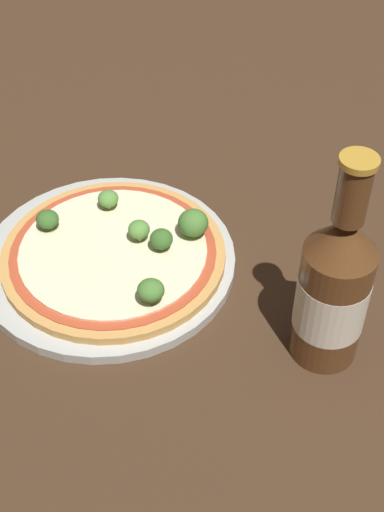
{
  "coord_description": "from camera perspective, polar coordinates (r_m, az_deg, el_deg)",
  "views": [
    {
      "loc": [
        0.31,
        -0.48,
        0.57
      ],
      "look_at": [
        0.09,
        -0.01,
        0.06
      ],
      "focal_mm": 50.0,
      "sensor_mm": 36.0,
      "label": 1
    }
  ],
  "objects": [
    {
      "name": "broccoli_floret_2",
      "position": [
        0.78,
        -2.47,
        1.36
      ],
      "size": [
        0.03,
        0.03,
        0.03
      ],
      "color": "#89A866",
      "rests_on": "pizza"
    },
    {
      "name": "broccoli_floret_0",
      "position": [
        0.84,
        -6.72,
        4.57
      ],
      "size": [
        0.02,
        0.02,
        0.02
      ],
      "color": "#89A866",
      "rests_on": "pizza"
    },
    {
      "name": "pizza",
      "position": [
        0.8,
        -6.31,
        0.18
      ],
      "size": [
        0.25,
        0.25,
        0.01
      ],
      "color": "tan",
      "rests_on": "plate"
    },
    {
      "name": "plate",
      "position": [
        0.81,
        -6.74,
        -0.38
      ],
      "size": [
        0.29,
        0.29,
        0.01
      ],
      "color": "#B2B7B2",
      "rests_on": "ground_plane"
    },
    {
      "name": "beer_bottle",
      "position": [
        0.67,
        11.26,
        -2.55
      ],
      "size": [
        0.07,
        0.07,
        0.24
      ],
      "color": "#563319",
      "rests_on": "ground_plane"
    },
    {
      "name": "broccoli_floret_1",
      "position": [
        0.72,
        -3.32,
        -2.77
      ],
      "size": [
        0.03,
        0.03,
        0.03
      ],
      "color": "#89A866",
      "rests_on": "pizza"
    },
    {
      "name": "ground_plane",
      "position": [
        0.81,
        -5.54,
        -0.99
      ],
      "size": [
        3.0,
        3.0,
        0.0
      ],
      "primitive_type": "plane",
      "color": "#3D2819"
    },
    {
      "name": "broccoli_floret_4",
      "position": [
        0.82,
        -11.37,
        3.03
      ],
      "size": [
        0.03,
        0.03,
        0.02
      ],
      "color": "#89A866",
      "rests_on": "pizza"
    },
    {
      "name": "broccoli_floret_5",
      "position": [
        0.79,
        0.1,
        2.67
      ],
      "size": [
        0.03,
        0.03,
        0.03
      ],
      "color": "#89A866",
      "rests_on": "pizza"
    },
    {
      "name": "broccoli_floret_3",
      "position": [
        0.79,
        -4.27,
        2.11
      ],
      "size": [
        0.02,
        0.02,
        0.03
      ],
      "color": "#89A866",
      "rests_on": "pizza"
    }
  ]
}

